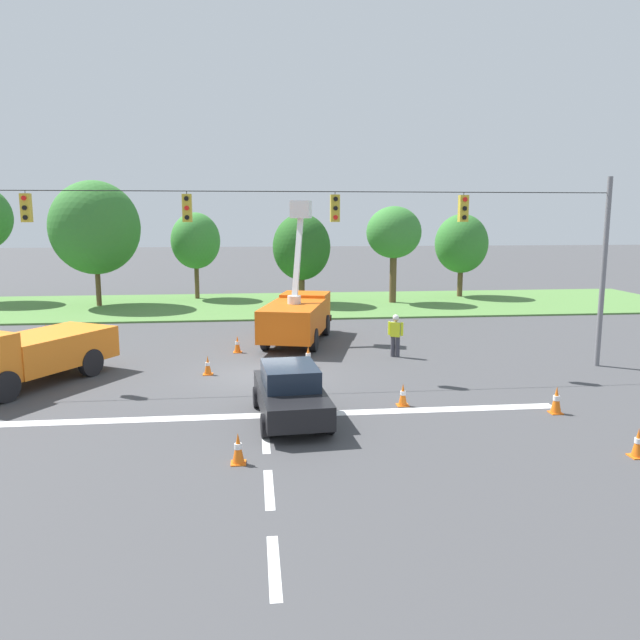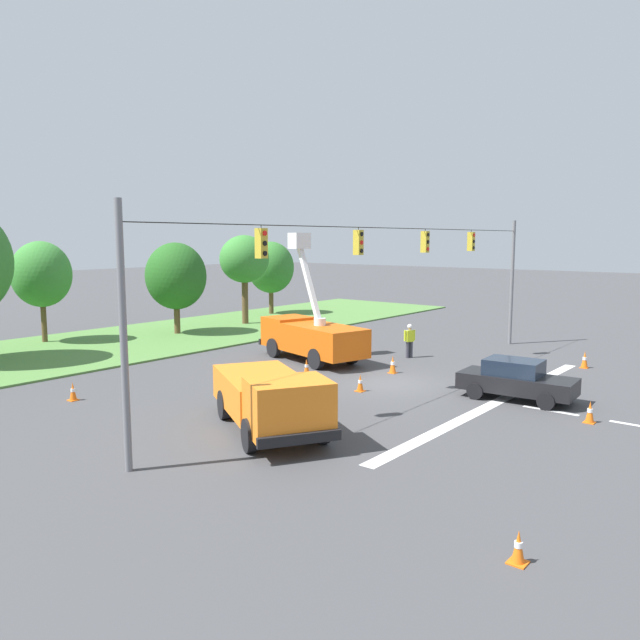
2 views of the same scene
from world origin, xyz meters
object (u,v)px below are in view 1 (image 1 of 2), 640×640
at_px(tree_east, 302,247).
at_px(tree_far_east, 394,233).
at_px(tree_east_end, 461,244).
at_px(road_worker, 396,333).
at_px(tree_west, 95,228).
at_px(traffic_cone_lane_edge_b, 638,443).
at_px(utility_truck_support_near, 23,354).
at_px(tree_centre, 196,241).
at_px(traffic_cone_mid_right, 208,365).
at_px(sedan_black, 291,392).
at_px(traffic_cone_foreground_right, 403,395).
at_px(traffic_cone_mid_left, 237,344).
at_px(traffic_cone_lane_edge_a, 238,448).
at_px(utility_truck_bucket_lift, 297,314).
at_px(traffic_cone_foreground_left, 46,331).
at_px(traffic_cone_far_right, 308,356).
at_px(traffic_cone_near_bucket, 556,400).

height_order(tree_east, tree_far_east, tree_far_east).
distance_m(tree_east_end, road_worker, 20.54).
xyz_separation_m(tree_west, tree_east, (13.00, -0.48, -1.26)).
height_order(tree_east_end, traffic_cone_lane_edge_b, tree_east_end).
bearing_deg(utility_truck_support_near, tree_centre, 79.77).
bearing_deg(traffic_cone_mid_right, sedan_black, -63.45).
bearing_deg(tree_centre, traffic_cone_foreground_right, -72.06).
xyz_separation_m(tree_west, sedan_black, (10.82, -23.76, -4.25)).
relative_size(tree_centre, road_worker, 3.40).
height_order(tree_centre, tree_far_east, tree_far_east).
xyz_separation_m(tree_east_end, traffic_cone_mid_left, (-15.44, -16.75, -3.48)).
xyz_separation_m(tree_centre, traffic_cone_foreground_right, (8.36, -25.82, -3.74)).
bearing_deg(traffic_cone_mid_left, traffic_cone_lane_edge_a, -88.68).
distance_m(traffic_cone_mid_left, traffic_cone_mid_right, 3.83).
relative_size(utility_truck_bucket_lift, traffic_cone_foreground_left, 9.78).
distance_m(tree_centre, traffic_cone_foreground_right, 27.40).
bearing_deg(road_worker, traffic_cone_foreground_left, 160.31).
bearing_deg(traffic_cone_far_right, tree_far_east, 67.11).
bearing_deg(tree_far_east, traffic_cone_mid_left, -125.14).
bearing_deg(traffic_cone_far_right, traffic_cone_mid_right, -167.58).
distance_m(tree_centre, traffic_cone_lane_edge_b, 33.35).
xyz_separation_m(tree_centre, utility_truck_bucket_lift, (5.87, -15.65, -2.75)).
bearing_deg(traffic_cone_lane_edge_b, utility_truck_support_near, 153.79).
bearing_deg(traffic_cone_mid_right, traffic_cone_mid_left, 74.86).
distance_m(traffic_cone_foreground_right, traffic_cone_lane_edge_a, 6.37).
xyz_separation_m(tree_far_east, traffic_cone_mid_right, (-10.95, -17.84, -4.33)).
height_order(traffic_cone_lane_edge_a, traffic_cone_far_right, traffic_cone_far_right).
bearing_deg(utility_truck_support_near, traffic_cone_lane_edge_a, -46.13).
bearing_deg(tree_centre, tree_east, -26.06).
relative_size(tree_west, traffic_cone_near_bucket, 9.75).
bearing_deg(traffic_cone_foreground_right, sedan_black, -165.50).
bearing_deg(traffic_cone_foreground_right, utility_truck_support_near, 163.37).
xyz_separation_m(tree_east_end, traffic_cone_near_bucket, (-5.93, -26.18, -3.43)).
height_order(traffic_cone_foreground_right, traffic_cone_mid_right, traffic_cone_mid_right).
relative_size(tree_centre, tree_east_end, 1.02).
height_order(tree_east_end, traffic_cone_near_bucket, tree_east_end).
relative_size(tree_west, tree_centre, 1.32).
bearing_deg(utility_truck_bucket_lift, road_worker, -42.55).
bearing_deg(utility_truck_support_near, traffic_cone_mid_left, 32.26).
xyz_separation_m(tree_centre, traffic_cone_mid_right, (2.16, -21.31, -3.74)).
bearing_deg(tree_east_end, sedan_black, -117.98).
bearing_deg(utility_truck_bucket_lift, traffic_cone_lane_edge_b, -64.36).
height_order(tree_east_end, traffic_cone_foreground_right, tree_east_end).
xyz_separation_m(tree_east, tree_far_east, (6.06, -0.03, 0.90)).
xyz_separation_m(utility_truck_bucket_lift, traffic_cone_mid_left, (-2.71, -1.97, -0.97)).
height_order(road_worker, traffic_cone_mid_left, road_worker).
relative_size(tree_centre, utility_truck_bucket_lift, 0.87).
bearing_deg(traffic_cone_near_bucket, tree_far_east, 88.92).
bearing_deg(traffic_cone_far_right, tree_east, 86.26).
xyz_separation_m(utility_truck_support_near, traffic_cone_mid_left, (7.15, 4.51, -0.76)).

